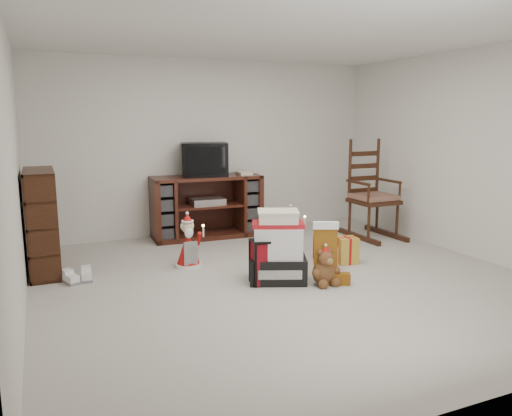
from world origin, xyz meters
The scene contains 13 objects.
room centered at (0.00, 0.00, 1.25)m, with size 5.01×5.01×2.51m.
tv_stand centered at (-0.15, 2.20, 0.44)m, with size 1.55×0.60×0.88m.
bookshelf centered at (-2.32, 1.34, 0.55)m, with size 0.31×0.93×1.13m.
rocking_chair centered at (2.00, 1.30, 0.49)m, with size 0.59×0.96×1.44m.
gift_pile centered at (-0.09, 0.03, 0.32)m, with size 0.70×0.62×0.73m.
red_suitcase centered at (-0.21, -0.01, 0.24)m, with size 0.38×0.22×0.55m.
stocking centered at (0.32, -0.23, 0.33)m, with size 0.30×0.13×0.65m, color #117C0D, non-canonical shape.
teddy_bear centered at (0.29, -0.27, 0.16)m, with size 0.25×0.22×0.37m.
santa_figurine centered at (0.54, 0.96, 0.23)m, with size 0.29×0.28×0.60m.
mrs_claus_figurine centered at (-0.81, 0.89, 0.24)m, with size 0.30×0.29×0.62m.
sneaker_pair centered at (-2.01, 0.85, 0.05)m, with size 0.33×0.29×0.09m.
gift_cluster centered at (0.85, 0.37, 0.12)m, with size 0.52×0.79×0.24m.
crt_television centered at (-0.17, 2.21, 1.11)m, with size 0.73×0.61×0.46m.
Camera 1 is at (-2.31, -4.47, 1.69)m, focal length 35.00 mm.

